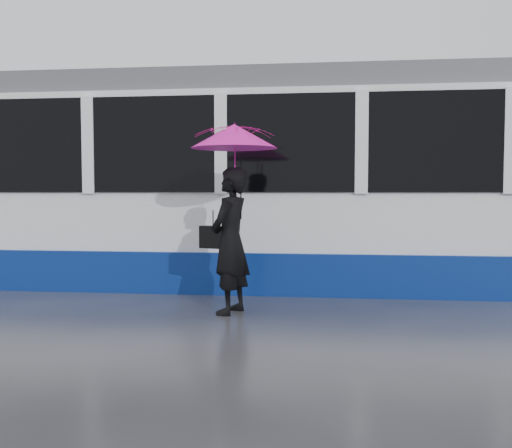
# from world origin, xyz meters

# --- Properties ---
(ground) EXTENTS (90.00, 90.00, 0.00)m
(ground) POSITION_xyz_m (0.00, 0.00, 0.00)
(ground) COLOR #28282C
(ground) RESTS_ON ground
(rails) EXTENTS (34.00, 1.51, 0.02)m
(rails) POSITION_xyz_m (0.00, 2.50, 0.01)
(rails) COLOR #3F3D38
(rails) RESTS_ON ground
(woman) EXTENTS (0.60, 0.75, 1.81)m
(woman) POSITION_xyz_m (-0.28, 0.04, 0.90)
(woman) COLOR black
(woman) RESTS_ON ground
(umbrella) EXTENTS (1.32, 1.32, 1.22)m
(umbrella) POSITION_xyz_m (-0.23, 0.04, 1.98)
(umbrella) COLOR #FF1554
(umbrella) RESTS_ON ground
(handbag) EXTENTS (0.35, 0.23, 0.46)m
(handbag) POSITION_xyz_m (-0.50, 0.06, 0.95)
(handbag) COLOR black
(handbag) RESTS_ON ground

